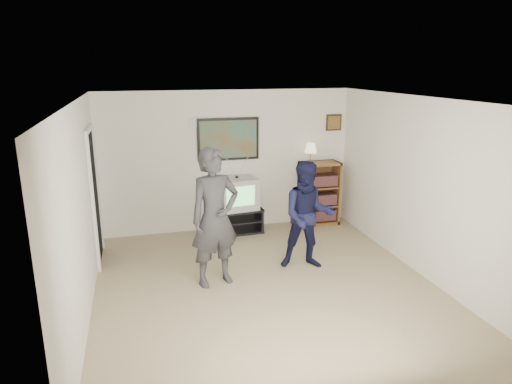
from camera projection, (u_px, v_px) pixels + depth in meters
name	position (u px, v px, depth m)	size (l,w,h in m)	color
room_shell	(261.00, 193.00, 6.13)	(4.51, 5.00, 2.51)	#847754
media_stand	(237.00, 220.00, 8.18)	(0.90, 0.52, 0.44)	black
crt_television	(237.00, 193.00, 8.05)	(0.66, 0.56, 0.56)	#AFB0AA
bookshelf	(319.00, 193.00, 8.53)	(0.72, 0.41, 1.18)	brown
table_lamp	(311.00, 153.00, 8.30)	(0.23, 0.23, 0.37)	#FAF5BD
person_tall	(215.00, 218.00, 6.07)	(0.69, 0.45, 1.89)	#303032
person_short	(308.00, 216.00, 6.61)	(0.78, 0.61, 1.60)	black
controller_left	(209.00, 203.00, 6.17)	(0.04, 0.13, 0.04)	white
controller_right	(303.00, 200.00, 6.78)	(0.03, 0.11, 0.03)	white
poster	(228.00, 139.00, 8.01)	(1.10, 0.03, 0.75)	black
air_vent	(197.00, 123.00, 7.80)	(0.28, 0.02, 0.14)	white
small_picture	(334.00, 122.00, 8.45)	(0.30, 0.03, 0.30)	black
doorway	(94.00, 197.00, 6.81)	(0.03, 0.85, 2.00)	black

